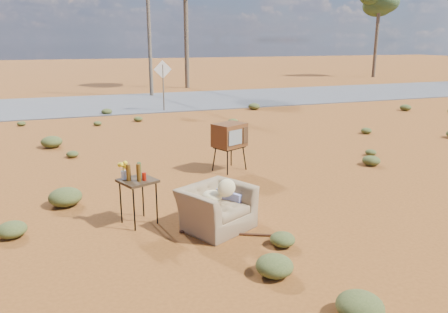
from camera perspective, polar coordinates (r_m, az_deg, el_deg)
name	(u,v)px	position (r m, az deg, el deg)	size (l,w,h in m)	color
ground	(226,216)	(7.81, 0.26, -7.72)	(140.00, 140.00, 0.00)	brown
highway	(121,103)	(22.11, -13.32, 6.79)	(140.00, 7.00, 0.04)	#565659
armchair	(220,201)	(7.23, -0.59, -5.85)	(1.40, 1.29, 0.94)	olive
tv_unit	(230,136)	(10.23, 0.74, 2.72)	(0.87, 0.79, 1.13)	black
side_table	(134,178)	(7.37, -11.62, -2.80)	(0.70, 0.70, 1.08)	#3B2715
rusty_bar	(228,233)	(7.08, 0.52, -10.02)	(0.04, 0.04, 1.57)	#4F2B15
road_sign	(163,76)	(19.24, -7.98, 10.32)	(0.78, 0.06, 2.19)	brown
eucalyptus_right	(380,3)	(39.42, 19.65, 18.40)	(3.20, 3.20, 7.10)	brown
utility_pole_center	(149,18)	(24.70, -9.83, 17.39)	(1.40, 0.20, 8.00)	brown
scrub_patch	(139,153)	(11.66, -11.07, 0.42)	(17.49, 8.07, 0.33)	#525826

